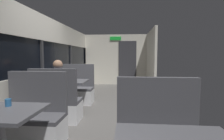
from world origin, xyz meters
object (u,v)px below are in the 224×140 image
at_px(bench_mid_window_facing_entry, 76,91).
at_px(bench_mid_window_facing_end, 57,106).
at_px(coffee_cup_primary, 8,103).
at_px(dining_table_mid_window, 68,85).
at_px(bench_near_window_facing_entry, 33,122).
at_px(seated_passenger, 58,95).

bearing_deg(bench_mid_window_facing_entry, bench_mid_window_facing_end, -90.00).
height_order(bench_mid_window_facing_entry, coffee_cup_primary, bench_mid_window_facing_entry).
relative_size(dining_table_mid_window, coffee_cup_primary, 10.00).
xyz_separation_m(bench_near_window_facing_entry, coffee_cup_primary, (-0.00, -0.54, 0.46)).
bearing_deg(bench_mid_window_facing_end, bench_mid_window_facing_entry, 90.00).
bearing_deg(seated_passenger, coffee_cup_primary, -90.01).
bearing_deg(coffee_cup_primary, bench_mid_window_facing_entry, 89.99).
distance_m(dining_table_mid_window, bench_mid_window_facing_end, 0.77).
distance_m(dining_table_mid_window, coffee_cup_primary, 2.14).
xyz_separation_m(seated_passenger, coffee_cup_primary, (-0.00, -1.51, 0.25)).
relative_size(bench_near_window_facing_entry, coffee_cup_primary, 12.22).
height_order(bench_mid_window_facing_end, seated_passenger, seated_passenger).
relative_size(bench_near_window_facing_entry, bench_mid_window_facing_entry, 1.00).
relative_size(bench_mid_window_facing_end, coffee_cup_primary, 12.22).
distance_m(bench_near_window_facing_entry, seated_passenger, 0.99).
relative_size(bench_near_window_facing_entry, seated_passenger, 0.87).
bearing_deg(dining_table_mid_window, coffee_cup_primary, -90.01).
distance_m(dining_table_mid_window, bench_mid_window_facing_entry, 0.77).
height_order(bench_near_window_facing_entry, coffee_cup_primary, bench_near_window_facing_entry).
bearing_deg(dining_table_mid_window, seated_passenger, -90.00).
height_order(dining_table_mid_window, coffee_cup_primary, coffee_cup_primary).
height_order(dining_table_mid_window, bench_mid_window_facing_entry, bench_mid_window_facing_entry).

